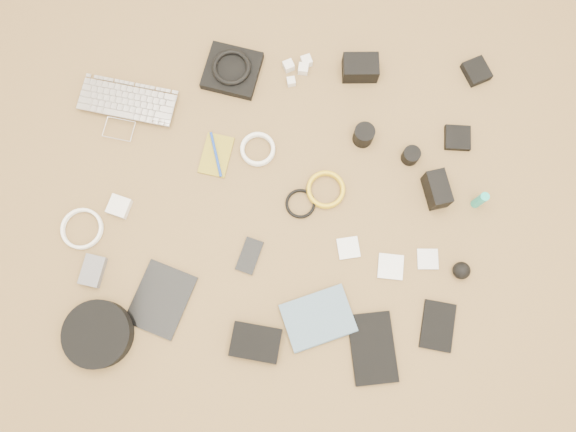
{
  "coord_description": "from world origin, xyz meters",
  "views": [
    {
      "loc": [
        0.02,
        -0.41,
        1.78
      ],
      "look_at": [
        0.04,
        -0.03,
        0.02
      ],
      "focal_mm": 35.0,
      "sensor_mm": 36.0,
      "label": 1
    }
  ],
  "objects_px": {
    "phone": "(250,256)",
    "paperback": "(327,343)",
    "dslr_camera": "(360,68)",
    "laptop": "(124,114)",
    "tablet": "(161,299)",
    "headphone_case": "(98,334)"
  },
  "relations": [
    {
      "from": "dslr_camera",
      "to": "tablet",
      "type": "distance_m",
      "value": 1.01
    },
    {
      "from": "dslr_camera",
      "to": "paperback",
      "type": "relative_size",
      "value": 0.57
    },
    {
      "from": "tablet",
      "to": "paperback",
      "type": "relative_size",
      "value": 1.01
    },
    {
      "from": "tablet",
      "to": "phone",
      "type": "distance_m",
      "value": 0.31
    },
    {
      "from": "laptop",
      "to": "headphone_case",
      "type": "xyz_separation_m",
      "value": [
        -0.06,
        -0.72,
        0.02
      ]
    },
    {
      "from": "phone",
      "to": "paperback",
      "type": "distance_m",
      "value": 0.36
    },
    {
      "from": "tablet",
      "to": "headphone_case",
      "type": "distance_m",
      "value": 0.21
    },
    {
      "from": "tablet",
      "to": "phone",
      "type": "bearing_deg",
      "value": 48.21
    },
    {
      "from": "phone",
      "to": "headphone_case",
      "type": "bearing_deg",
      "value": -132.61
    },
    {
      "from": "laptop",
      "to": "phone",
      "type": "bearing_deg",
      "value": -36.58
    },
    {
      "from": "paperback",
      "to": "headphone_case",
      "type": "bearing_deg",
      "value": 69.06
    },
    {
      "from": "tablet",
      "to": "paperback",
      "type": "height_order",
      "value": "paperback"
    },
    {
      "from": "dslr_camera",
      "to": "phone",
      "type": "bearing_deg",
      "value": -120.51
    },
    {
      "from": "laptop",
      "to": "dslr_camera",
      "type": "height_order",
      "value": "dslr_camera"
    },
    {
      "from": "phone",
      "to": "headphone_case",
      "type": "xyz_separation_m",
      "value": [
        -0.47,
        -0.22,
        0.02
      ]
    },
    {
      "from": "headphone_case",
      "to": "paperback",
      "type": "distance_m",
      "value": 0.7
    },
    {
      "from": "phone",
      "to": "headphone_case",
      "type": "distance_m",
      "value": 0.52
    },
    {
      "from": "tablet",
      "to": "paperback",
      "type": "xyz_separation_m",
      "value": [
        0.51,
        -0.15,
        0.01
      ]
    },
    {
      "from": "dslr_camera",
      "to": "phone",
      "type": "distance_m",
      "value": 0.74
    },
    {
      "from": "laptop",
      "to": "headphone_case",
      "type": "height_order",
      "value": "headphone_case"
    },
    {
      "from": "tablet",
      "to": "phone",
      "type": "height_order",
      "value": "same"
    },
    {
      "from": "laptop",
      "to": "paperback",
      "type": "bearing_deg",
      "value": -36.53
    }
  ]
}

